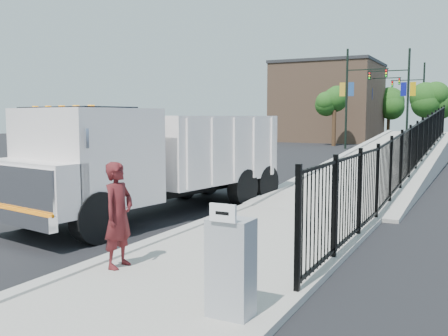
% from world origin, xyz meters
% --- Properties ---
extents(ground, '(120.00, 120.00, 0.00)m').
position_xyz_m(ground, '(0.00, 0.00, 0.00)').
color(ground, black).
rests_on(ground, ground).
extents(sidewalk, '(3.55, 12.00, 0.12)m').
position_xyz_m(sidewalk, '(1.93, -2.00, 0.06)').
color(sidewalk, '#9E998E').
rests_on(sidewalk, ground).
extents(curb, '(0.30, 12.00, 0.16)m').
position_xyz_m(curb, '(0.00, -2.00, 0.08)').
color(curb, '#ADAAA3').
rests_on(curb, ground).
extents(ramp, '(3.95, 24.06, 3.19)m').
position_xyz_m(ramp, '(2.12, 16.00, 0.00)').
color(ramp, '#9E998E').
rests_on(ramp, ground).
extents(iron_fence, '(0.10, 28.00, 1.80)m').
position_xyz_m(iron_fence, '(3.55, 12.00, 0.90)').
color(iron_fence, black).
rests_on(iron_fence, ground).
extents(truck, '(3.96, 8.71, 2.87)m').
position_xyz_m(truck, '(-1.90, 2.12, 1.62)').
color(truck, black).
rests_on(truck, ground).
extents(worker, '(0.45, 0.66, 1.77)m').
position_xyz_m(worker, '(0.51, -2.27, 1.01)').
color(worker, '#501618').
rests_on(worker, sidewalk).
extents(utility_cabinet, '(0.55, 0.40, 1.25)m').
position_xyz_m(utility_cabinet, '(3.10, -3.24, 0.75)').
color(utility_cabinet, gray).
rests_on(utility_cabinet, sidewalk).
extents(arrow_sign, '(0.35, 0.04, 0.22)m').
position_xyz_m(arrow_sign, '(3.10, -3.46, 1.48)').
color(arrow_sign, white).
rests_on(arrow_sign, utility_cabinet).
extents(debris, '(0.42, 0.42, 0.10)m').
position_xyz_m(debris, '(2.22, -1.09, 0.17)').
color(debris, silver).
rests_on(debris, sidewalk).
extents(light_pole_0, '(3.77, 0.22, 8.00)m').
position_xyz_m(light_pole_0, '(-3.78, 31.80, 4.36)').
color(light_pole_0, black).
rests_on(light_pole_0, ground).
extents(light_pole_1, '(3.78, 0.22, 8.00)m').
position_xyz_m(light_pole_1, '(0.04, 33.72, 4.36)').
color(light_pole_1, black).
rests_on(light_pole_1, ground).
extents(light_pole_2, '(3.77, 0.22, 8.00)m').
position_xyz_m(light_pole_2, '(-4.23, 41.67, 4.36)').
color(light_pole_2, black).
rests_on(light_pole_2, ground).
extents(light_pole_3, '(3.77, 0.22, 8.00)m').
position_xyz_m(light_pole_3, '(-0.02, 45.53, 4.36)').
color(light_pole_3, black).
rests_on(light_pole_3, ground).
extents(tree_0, '(2.27, 2.27, 5.13)m').
position_xyz_m(tree_0, '(-5.98, 35.25, 3.92)').
color(tree_0, '#382314').
rests_on(tree_0, ground).
extents(tree_1, '(2.76, 2.76, 5.38)m').
position_xyz_m(tree_1, '(1.31, 40.66, 3.95)').
color(tree_1, '#382314').
rests_on(tree_1, ground).
extents(tree_2, '(3.33, 3.33, 5.66)m').
position_xyz_m(tree_2, '(-3.66, 49.53, 3.97)').
color(tree_2, '#382314').
rests_on(tree_2, ground).
extents(building, '(10.00, 10.00, 8.00)m').
position_xyz_m(building, '(-9.00, 44.00, 4.00)').
color(building, '#8C664C').
rests_on(building, ground).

